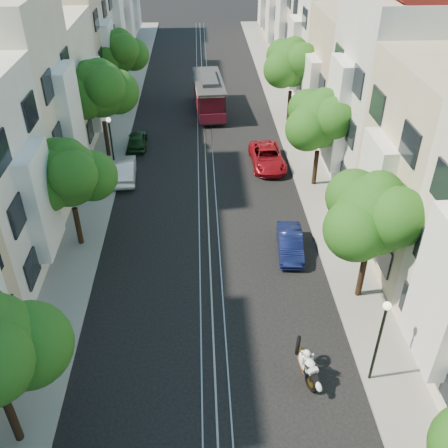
{
  "coord_description": "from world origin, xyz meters",
  "views": [
    {
      "loc": [
        -0.3,
        -8.97,
        16.8
      ],
      "look_at": [
        0.77,
        12.39,
        2.2
      ],
      "focal_mm": 40.0,
      "sensor_mm": 36.0,
      "label": 1
    }
  ],
  "objects": [
    {
      "name": "tree_w_d",
      "position": [
        -7.14,
        35.98,
        4.6
      ],
      "size": [
        4.84,
        3.99,
        6.52
      ],
      "color": "black",
      "rests_on": "ground"
    },
    {
      "name": "sidewalk_west",
      "position": [
        -7.25,
        28.0,
        0.06
      ],
      "size": [
        2.5,
        80.0,
        0.12
      ],
      "primitive_type": "cube",
      "color": "gray",
      "rests_on": "ground"
    },
    {
      "name": "lamp_west",
      "position": [
        -6.3,
        22.0,
        2.85
      ],
      "size": [
        0.32,
        0.32,
        4.16
      ],
      "color": "black",
      "rests_on": "ground"
    },
    {
      "name": "parked_car_w_mid",
      "position": [
        -5.6,
        21.52,
        0.69
      ],
      "size": [
        1.74,
        4.26,
        1.37
      ],
      "primitive_type": "imported",
      "rotation": [
        0.0,
        0.0,
        3.21
      ],
      "color": "silver",
      "rests_on": "ground"
    },
    {
      "name": "cable_car",
      "position": [
        0.5,
        33.48,
        1.73
      ],
      "size": [
        2.84,
        7.71,
        2.91
      ],
      "rotation": [
        0.0,
        0.0,
        0.06
      ],
      "color": "black",
      "rests_on": "ground"
    },
    {
      "name": "rail_right",
      "position": [
        0.55,
        28.0,
        0.01
      ],
      "size": [
        0.06,
        80.0,
        0.02
      ],
      "primitive_type": "cube",
      "color": "gray",
      "rests_on": "ground"
    },
    {
      "name": "parked_car_e_far",
      "position": [
        4.4,
        22.95,
        0.67
      ],
      "size": [
        2.38,
        4.9,
        1.34
      ],
      "primitive_type": "imported",
      "rotation": [
        0.0,
        0.0,
        0.03
      ],
      "color": "maroon",
      "rests_on": "ground"
    },
    {
      "name": "parked_car_e_mid",
      "position": [
        4.4,
        12.68,
        0.6
      ],
      "size": [
        1.56,
        3.75,
        1.2
      ],
      "primitive_type": "imported",
      "rotation": [
        0.0,
        0.0,
        -0.08
      ],
      "color": "#0C133F",
      "rests_on": "ground"
    },
    {
      "name": "rail_slot",
      "position": [
        0.0,
        28.0,
        0.01
      ],
      "size": [
        0.06,
        80.0,
        0.02
      ],
      "primitive_type": "cube",
      "color": "gray",
      "rests_on": "ground"
    },
    {
      "name": "parked_car_w_far",
      "position": [
        -5.19,
        26.52,
        0.59
      ],
      "size": [
        1.51,
        3.5,
        1.18
      ],
      "primitive_type": "imported",
      "rotation": [
        0.0,
        0.0,
        3.18
      ],
      "color": "black",
      "rests_on": "ground"
    },
    {
      "name": "tree_e_c",
      "position": [
        7.26,
        19.98,
        4.6
      ],
      "size": [
        4.84,
        3.99,
        6.52
      ],
      "color": "black",
      "rests_on": "ground"
    },
    {
      "name": "tree_e_b",
      "position": [
        7.26,
        8.98,
        4.73
      ],
      "size": [
        4.93,
        4.08,
        6.68
      ],
      "color": "black",
      "rests_on": "ground"
    },
    {
      "name": "rail_left",
      "position": [
        -0.55,
        28.0,
        0.01
      ],
      "size": [
        0.06,
        80.0,
        0.02
      ],
      "primitive_type": "cube",
      "color": "gray",
      "rests_on": "ground"
    },
    {
      "name": "ground",
      "position": [
        0.0,
        28.0,
        0.0
      ],
      "size": [
        200.0,
        200.0,
        0.0
      ],
      "primitive_type": "plane",
      "color": "black",
      "rests_on": "ground"
    },
    {
      "name": "sidewalk_east",
      "position": [
        7.25,
        28.0,
        0.06
      ],
      "size": [
        2.5,
        80.0,
        0.12
      ],
      "primitive_type": "cube",
      "color": "gray",
      "rests_on": "ground"
    },
    {
      "name": "townhouses_east",
      "position": [
        11.87,
        27.91,
        5.18
      ],
      "size": [
        7.75,
        72.0,
        12.0
      ],
      "color": "beige",
      "rests_on": "ground"
    },
    {
      "name": "lane_line",
      "position": [
        0.0,
        28.0,
        0.0
      ],
      "size": [
        0.08,
        80.0,
        0.01
      ],
      "primitive_type": "cube",
      "color": "tan",
      "rests_on": "ground"
    },
    {
      "name": "tree_e_d",
      "position": [
        7.26,
        30.98,
        4.87
      ],
      "size": [
        5.01,
        4.16,
        6.85
      ],
      "color": "black",
      "rests_on": "ground"
    },
    {
      "name": "sportbike_rider",
      "position": [
        3.67,
        4.13,
        0.94
      ],
      "size": [
        0.87,
        2.03,
        1.75
      ],
      "rotation": [
        0.0,
        0.0,
        0.34
      ],
      "color": "black",
      "rests_on": "ground"
    },
    {
      "name": "lamp_east",
      "position": [
        6.3,
        4.0,
        2.85
      ],
      "size": [
        0.32,
        0.32,
        4.16
      ],
      "color": "black",
      "rests_on": "ground"
    },
    {
      "name": "tree_w_c",
      "position": [
        -7.14,
        24.98,
        5.07
      ],
      "size": [
        5.13,
        4.28,
        7.09
      ],
      "color": "black",
      "rests_on": "ground"
    },
    {
      "name": "tree_w_b",
      "position": [
        -7.14,
        13.98,
        4.4
      ],
      "size": [
        4.72,
        3.87,
        6.27
      ],
      "color": "black",
      "rests_on": "ground"
    },
    {
      "name": "townhouses_west",
      "position": [
        -11.87,
        27.91,
        5.08
      ],
      "size": [
        7.75,
        72.0,
        11.76
      ],
      "color": "silver",
      "rests_on": "ground"
    }
  ]
}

